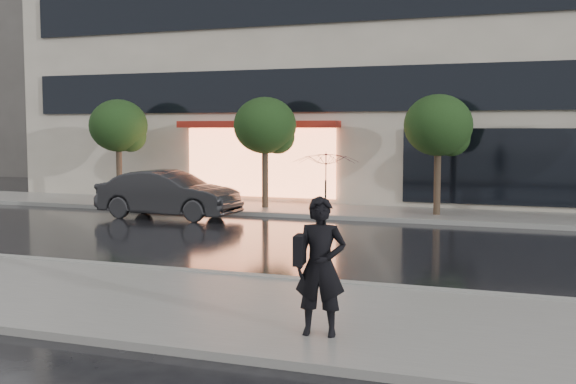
% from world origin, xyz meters
% --- Properties ---
extents(ground, '(120.00, 120.00, 0.00)m').
position_xyz_m(ground, '(0.00, 0.00, 0.00)').
color(ground, black).
rests_on(ground, ground).
extents(sidewalk_near, '(60.00, 4.50, 0.12)m').
position_xyz_m(sidewalk_near, '(0.00, -3.25, 0.06)').
color(sidewalk_near, slate).
rests_on(sidewalk_near, ground).
extents(sidewalk_far, '(60.00, 3.50, 0.12)m').
position_xyz_m(sidewalk_far, '(0.00, 10.25, 0.06)').
color(sidewalk_far, slate).
rests_on(sidewalk_far, ground).
extents(curb_near, '(60.00, 0.25, 0.14)m').
position_xyz_m(curb_near, '(0.00, -1.00, 0.07)').
color(curb_near, gray).
rests_on(curb_near, ground).
extents(curb_far, '(60.00, 0.25, 0.14)m').
position_xyz_m(curb_far, '(0.00, 8.50, 0.07)').
color(curb_far, gray).
rests_on(curb_far, ground).
extents(bg_building_left, '(14.00, 10.00, 12.00)m').
position_xyz_m(bg_building_left, '(-28.00, 26.00, 6.00)').
color(bg_building_left, '#59544F').
rests_on(bg_building_left, ground).
extents(tree_far_west, '(2.20, 2.20, 3.99)m').
position_xyz_m(tree_far_west, '(-8.94, 10.03, 2.92)').
color(tree_far_west, '#33261C').
rests_on(tree_far_west, ground).
extents(tree_mid_west, '(2.20, 2.20, 3.99)m').
position_xyz_m(tree_mid_west, '(-2.94, 10.03, 2.92)').
color(tree_mid_west, '#33261C').
rests_on(tree_mid_west, ground).
extents(tree_mid_east, '(2.20, 2.20, 3.99)m').
position_xyz_m(tree_mid_east, '(3.06, 10.03, 2.92)').
color(tree_mid_east, '#33261C').
rests_on(tree_mid_east, ground).
extents(parked_car, '(4.68, 1.70, 1.53)m').
position_xyz_m(parked_car, '(-5.17, 7.03, 0.77)').
color(parked_car, black).
rests_on(parked_car, ground).
extents(pedestrian_with_umbrella, '(1.00, 1.01, 2.48)m').
position_xyz_m(pedestrian_with_umbrella, '(3.71, -4.31, 1.65)').
color(pedestrian_with_umbrella, black).
rests_on(pedestrian_with_umbrella, sidewalk_near).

